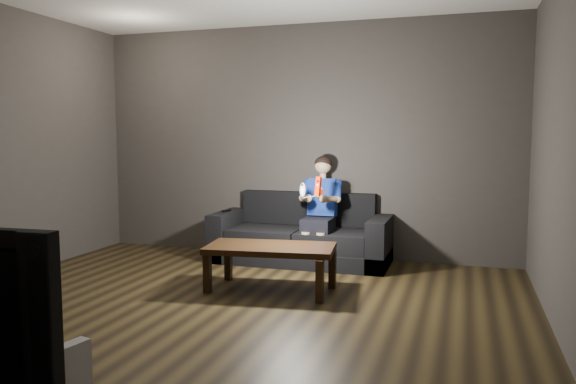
% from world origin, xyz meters
% --- Properties ---
extents(floor, '(5.00, 5.00, 0.00)m').
position_xyz_m(floor, '(0.00, 0.00, 0.00)').
color(floor, black).
rests_on(floor, ground).
extents(back_wall, '(5.00, 0.04, 2.70)m').
position_xyz_m(back_wall, '(0.00, 2.50, 1.35)').
color(back_wall, '#3A3733').
rests_on(back_wall, ground).
extents(right_wall, '(0.04, 5.00, 2.70)m').
position_xyz_m(right_wall, '(2.50, 0.00, 1.35)').
color(right_wall, '#3A3733').
rests_on(right_wall, ground).
extents(sofa, '(1.97, 0.85, 0.76)m').
position_xyz_m(sofa, '(0.12, 2.18, 0.25)').
color(sofa, black).
rests_on(sofa, floor).
extents(child, '(0.47, 0.57, 1.15)m').
position_xyz_m(child, '(0.34, 2.14, 0.69)').
color(child, black).
rests_on(child, sofa).
extents(wii_remote_red, '(0.06, 0.08, 0.20)m').
position_xyz_m(wii_remote_red, '(0.43, 1.69, 0.90)').
color(wii_remote_red, red).
rests_on(wii_remote_red, child).
extents(nunchuk_white, '(0.08, 0.11, 0.16)m').
position_xyz_m(nunchuk_white, '(0.26, 1.70, 0.86)').
color(nunchuk_white, white).
rests_on(nunchuk_white, child).
extents(wii_remote_black, '(0.06, 0.14, 0.03)m').
position_xyz_m(wii_remote_black, '(-0.77, 2.11, 0.55)').
color(wii_remote_black, black).
rests_on(wii_remote_black, sofa).
extents(coffee_table, '(1.22, 0.72, 0.42)m').
position_xyz_m(coffee_table, '(0.18, 0.93, 0.36)').
color(coffee_table, black).
rests_on(coffee_table, floor).
extents(wii_console, '(0.09, 0.18, 0.23)m').
position_xyz_m(wii_console, '(0.55, -2.27, 0.58)').
color(wii_console, white).
rests_on(wii_console, media_console).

